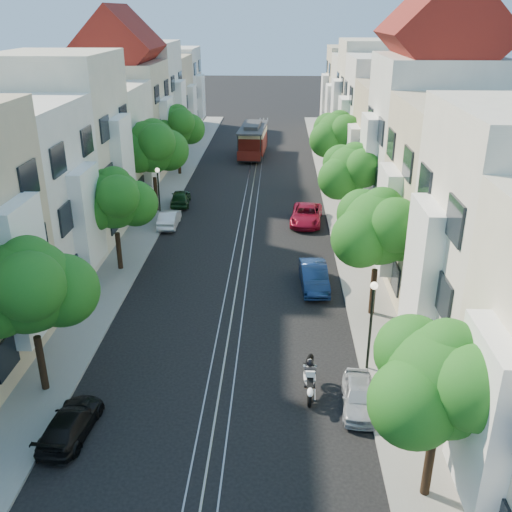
# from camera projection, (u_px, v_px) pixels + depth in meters

# --- Properties ---
(ground) EXTENTS (200.00, 200.00, 0.00)m
(ground) POSITION_uv_depth(u_px,v_px,m) (250.00, 201.00, 47.24)
(ground) COLOR black
(ground) RESTS_ON ground
(sidewalk_east) EXTENTS (2.50, 80.00, 0.12)m
(sidewalk_east) POSITION_uv_depth(u_px,v_px,m) (338.00, 201.00, 46.95)
(sidewalk_east) COLOR gray
(sidewalk_east) RESTS_ON ground
(sidewalk_west) EXTENTS (2.50, 80.00, 0.12)m
(sidewalk_west) POSITION_uv_depth(u_px,v_px,m) (164.00, 199.00, 47.49)
(sidewalk_west) COLOR gray
(sidewalk_west) RESTS_ON ground
(rail_left) EXTENTS (0.06, 80.00, 0.02)m
(rail_left) POSITION_uv_depth(u_px,v_px,m) (244.00, 201.00, 47.26)
(rail_left) COLOR gray
(rail_left) RESTS_ON ground
(rail_slot) EXTENTS (0.06, 80.00, 0.02)m
(rail_slot) POSITION_uv_depth(u_px,v_px,m) (250.00, 201.00, 47.24)
(rail_slot) COLOR gray
(rail_slot) RESTS_ON ground
(rail_right) EXTENTS (0.06, 80.00, 0.02)m
(rail_right) POSITION_uv_depth(u_px,v_px,m) (257.00, 201.00, 47.22)
(rail_right) COLOR gray
(rail_right) RESTS_ON ground
(lane_line) EXTENTS (0.08, 80.00, 0.01)m
(lane_line) POSITION_uv_depth(u_px,v_px,m) (250.00, 201.00, 47.24)
(lane_line) COLOR tan
(lane_line) RESTS_ON ground
(townhouses_east) EXTENTS (7.75, 72.00, 12.00)m
(townhouses_east) POSITION_uv_depth(u_px,v_px,m) (401.00, 140.00, 44.67)
(townhouses_east) COLOR beige
(townhouses_east) RESTS_ON ground
(townhouses_west) EXTENTS (7.75, 72.00, 11.76)m
(townhouses_west) POSITION_uv_depth(u_px,v_px,m) (102.00, 139.00, 45.60)
(townhouses_west) COLOR silver
(townhouses_west) RESTS_ON ground
(tree_e_a) EXTENTS (4.72, 3.87, 6.27)m
(tree_e_a) POSITION_uv_depth(u_px,v_px,m) (444.00, 383.00, 16.76)
(tree_e_a) COLOR black
(tree_e_a) RESTS_ON ground
(tree_e_b) EXTENTS (4.93, 4.08, 6.68)m
(tree_e_b) POSITION_uv_depth(u_px,v_px,m) (380.00, 229.00, 27.64)
(tree_e_b) COLOR black
(tree_e_b) RESTS_ON ground
(tree_e_c) EXTENTS (4.84, 3.99, 6.52)m
(tree_e_c) POSITION_uv_depth(u_px,v_px,m) (353.00, 173.00, 37.79)
(tree_e_c) COLOR black
(tree_e_c) RESTS_ON ground
(tree_e_d) EXTENTS (5.01, 4.16, 6.85)m
(tree_e_d) POSITION_uv_depth(u_px,v_px,m) (338.00, 136.00, 47.78)
(tree_e_d) COLOR black
(tree_e_d) RESTS_ON ground
(tree_w_a) EXTENTS (4.93, 4.08, 6.68)m
(tree_w_a) POSITION_uv_depth(u_px,v_px,m) (30.00, 288.00, 21.76)
(tree_w_a) COLOR black
(tree_w_a) RESTS_ON ground
(tree_w_b) EXTENTS (4.72, 3.87, 6.27)m
(tree_w_b) POSITION_uv_depth(u_px,v_px,m) (115.00, 201.00, 32.90)
(tree_w_b) COLOR black
(tree_w_b) RESTS_ON ground
(tree_w_c) EXTENTS (5.13, 4.28, 7.09)m
(tree_w_c) POSITION_uv_depth(u_px,v_px,m) (153.00, 147.00, 42.73)
(tree_w_c) COLOR black
(tree_w_c) RESTS_ON ground
(tree_w_d) EXTENTS (4.84, 3.99, 6.52)m
(tree_w_d) POSITION_uv_depth(u_px,v_px,m) (178.00, 127.00, 53.01)
(tree_w_d) COLOR black
(tree_w_d) RESTS_ON ground
(lamp_east) EXTENTS (0.32, 0.32, 4.16)m
(lamp_east) POSITION_uv_depth(u_px,v_px,m) (372.00, 313.00, 23.86)
(lamp_east) COLOR black
(lamp_east) RESTS_ON ground
(lamp_west) EXTENTS (0.32, 0.32, 4.16)m
(lamp_west) POSITION_uv_depth(u_px,v_px,m) (158.00, 187.00, 40.85)
(lamp_west) COLOR black
(lamp_west) RESTS_ON ground
(sportbike_rider) EXTENTS (0.54, 2.36, 1.63)m
(sportbike_rider) POSITION_uv_depth(u_px,v_px,m) (310.00, 377.00, 23.08)
(sportbike_rider) COLOR black
(sportbike_rider) RESTS_ON ground
(cable_car) EXTENTS (3.12, 8.51, 3.22)m
(cable_car) POSITION_uv_depth(u_px,v_px,m) (253.00, 138.00, 61.18)
(cable_car) COLOR black
(cable_car) RESTS_ON ground
(parked_car_e_near) EXTENTS (1.54, 3.31, 1.10)m
(parked_car_e_near) POSITION_uv_depth(u_px,v_px,m) (359.00, 396.00, 22.41)
(parked_car_e_near) COLOR #A3A7AE
(parked_car_e_near) RESTS_ON ground
(parked_car_e_mid) EXTENTS (1.65, 4.20, 1.36)m
(parked_car_e_mid) POSITION_uv_depth(u_px,v_px,m) (314.00, 277.00, 32.18)
(parked_car_e_mid) COLOR #0D1E45
(parked_car_e_mid) RESTS_ON ground
(parked_car_e_far) EXTENTS (2.66, 4.92, 1.31)m
(parked_car_e_far) POSITION_uv_depth(u_px,v_px,m) (306.00, 215.00, 42.04)
(parked_car_e_far) COLOR maroon
(parked_car_e_far) RESTS_ON ground
(parked_car_w_near) EXTENTS (1.77, 3.75, 1.06)m
(parked_car_w_near) POSITION_uv_depth(u_px,v_px,m) (70.00, 423.00, 20.96)
(parked_car_w_near) COLOR black
(parked_car_w_near) RESTS_ON ground
(parked_car_w_mid) EXTENTS (1.32, 3.63, 1.19)m
(parked_car_w_mid) POSITION_uv_depth(u_px,v_px,m) (169.00, 219.00, 41.45)
(parked_car_w_mid) COLOR silver
(parked_car_w_mid) RESTS_ON ground
(parked_car_w_far) EXTENTS (1.76, 3.78, 1.25)m
(parked_car_w_far) POSITION_uv_depth(u_px,v_px,m) (180.00, 197.00, 46.02)
(parked_car_w_far) COLOR #143317
(parked_car_w_far) RESTS_ON ground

